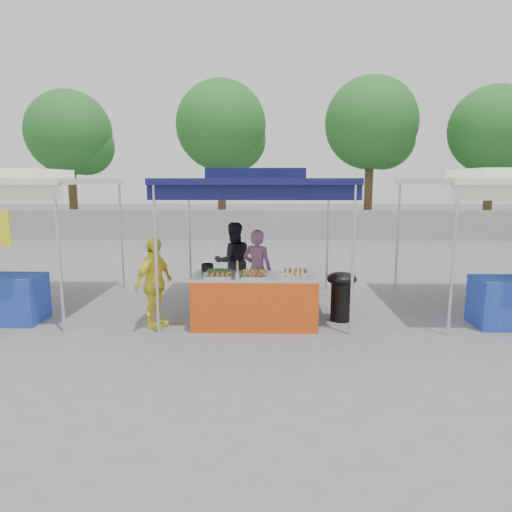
{
  "coord_description": "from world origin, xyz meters",
  "views": [
    {
      "loc": [
        0.22,
        -7.33,
        2.36
      ],
      "look_at": [
        0.0,
        0.6,
        1.05
      ],
      "focal_mm": 32.0,
      "sensor_mm": 36.0,
      "label": 1
    }
  ],
  "objects_px": {
    "wok_burner": "(341,292)",
    "vendor_woman": "(257,270)",
    "vendor_table": "(255,301)",
    "helper_man": "(233,261)",
    "customer_person": "(154,283)",
    "cooking_pot": "(207,267)"
  },
  "relations": [
    {
      "from": "vendor_table",
      "to": "cooking_pot",
      "type": "xyz_separation_m",
      "value": [
        -0.82,
        0.35,
        0.49
      ]
    },
    {
      "from": "vendor_woman",
      "to": "customer_person",
      "type": "distance_m",
      "value": 1.97
    },
    {
      "from": "vendor_woman",
      "to": "wok_burner",
      "type": "bearing_deg",
      "value": 175.06
    },
    {
      "from": "wok_burner",
      "to": "vendor_woman",
      "type": "xyz_separation_m",
      "value": [
        -1.44,
        0.65,
        0.25
      ]
    },
    {
      "from": "vendor_woman",
      "to": "customer_person",
      "type": "xyz_separation_m",
      "value": [
        -1.64,
        -1.09,
        -0.01
      ]
    },
    {
      "from": "cooking_pot",
      "to": "vendor_woman",
      "type": "bearing_deg",
      "value": 36.97
    },
    {
      "from": "customer_person",
      "to": "helper_man",
      "type": "bearing_deg",
      "value": -8.65
    },
    {
      "from": "customer_person",
      "to": "vendor_woman",
      "type": "bearing_deg",
      "value": -32.02
    },
    {
      "from": "cooking_pot",
      "to": "customer_person",
      "type": "relative_size",
      "value": 0.14
    },
    {
      "from": "vendor_table",
      "to": "vendor_woman",
      "type": "height_order",
      "value": "vendor_woman"
    },
    {
      "from": "wok_burner",
      "to": "customer_person",
      "type": "height_order",
      "value": "customer_person"
    },
    {
      "from": "wok_burner",
      "to": "customer_person",
      "type": "distance_m",
      "value": 3.12
    },
    {
      "from": "vendor_woman",
      "to": "helper_man",
      "type": "relative_size",
      "value": 0.96
    },
    {
      "from": "wok_burner",
      "to": "vendor_woman",
      "type": "distance_m",
      "value": 1.6
    },
    {
      "from": "wok_burner",
      "to": "helper_man",
      "type": "height_order",
      "value": "helper_man"
    },
    {
      "from": "cooking_pot",
      "to": "customer_person",
      "type": "bearing_deg",
      "value": -150.29
    },
    {
      "from": "cooking_pot",
      "to": "vendor_table",
      "type": "bearing_deg",
      "value": -23.1
    },
    {
      "from": "cooking_pot",
      "to": "vendor_woman",
      "type": "height_order",
      "value": "vendor_woman"
    },
    {
      "from": "wok_burner",
      "to": "helper_man",
      "type": "relative_size",
      "value": 0.54
    },
    {
      "from": "vendor_table",
      "to": "helper_man",
      "type": "bearing_deg",
      "value": 106.08
    },
    {
      "from": "vendor_table",
      "to": "customer_person",
      "type": "relative_size",
      "value": 1.36
    },
    {
      "from": "cooking_pot",
      "to": "wok_burner",
      "type": "distance_m",
      "value": 2.31
    }
  ]
}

